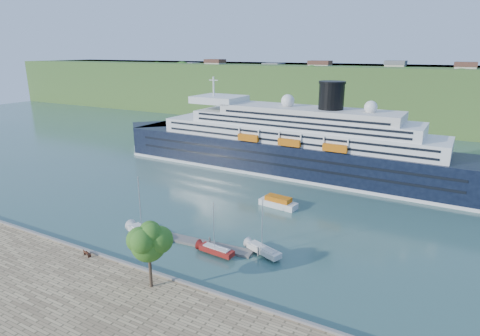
# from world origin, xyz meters

# --- Properties ---
(ground) EXTENTS (400.00, 400.00, 0.00)m
(ground) POSITION_xyz_m (0.00, 0.00, 0.00)
(ground) COLOR #325953
(ground) RESTS_ON ground
(far_hillside) EXTENTS (400.00, 50.00, 24.00)m
(far_hillside) POSITION_xyz_m (0.00, 145.00, 12.00)
(far_hillside) COLOR #335421
(far_hillside) RESTS_ON ground
(quay_coping) EXTENTS (220.00, 0.50, 0.30)m
(quay_coping) POSITION_xyz_m (0.00, -0.20, 1.15)
(quay_coping) COLOR slate
(quay_coping) RESTS_ON promenade
(cruise_ship) EXTENTS (104.92, 17.18, 23.50)m
(cruise_ship) POSITION_xyz_m (-2.46, 56.53, 11.75)
(cruise_ship) COLOR black
(cruise_ship) RESTS_ON ground
(park_bench) EXTENTS (1.65, 1.01, 0.98)m
(park_bench) POSITION_xyz_m (-10.12, -1.20, 1.49)
(park_bench) COLOR #452013
(park_bench) RESTS_ON promenade
(promenade_tree) EXTENTS (5.87, 5.87, 9.73)m
(promenade_tree) POSITION_xyz_m (3.54, -2.81, 5.86)
(promenade_tree) COLOR #295E18
(promenade_tree) RESTS_ON promenade
(floating_pontoon) EXTENTS (18.84, 3.77, 0.42)m
(floating_pontoon) POSITION_xyz_m (1.06, 11.48, 0.21)
(floating_pontoon) COLOR slate
(floating_pontoon) RESTS_ON ground
(sailboat_white_near) EXTENTS (8.24, 4.55, 10.26)m
(sailboat_white_near) POSITION_xyz_m (-8.03, 8.67, 5.13)
(sailboat_white_near) COLOR silver
(sailboat_white_near) RESTS_ON ground
(sailboat_red) EXTENTS (6.48, 2.31, 8.20)m
(sailboat_red) POSITION_xyz_m (5.60, 9.74, 4.10)
(sailboat_red) COLOR maroon
(sailboat_red) RESTS_ON ground
(sailboat_white_far) EXTENTS (6.89, 3.99, 8.60)m
(sailboat_white_far) POSITION_xyz_m (12.01, 13.17, 4.30)
(sailboat_white_far) COLOR silver
(sailboat_white_far) RESTS_ON ground
(tender_launch) EXTENTS (8.11, 3.60, 2.17)m
(tender_launch) POSITION_xyz_m (5.89, 32.65, 1.08)
(tender_launch) COLOR #C9620B
(tender_launch) RESTS_ON ground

